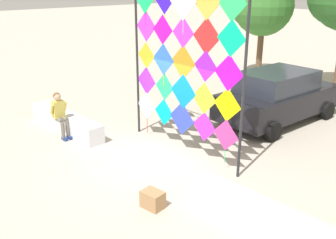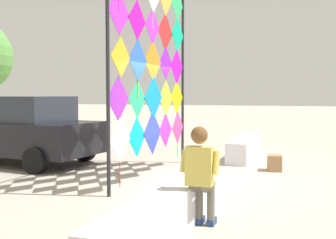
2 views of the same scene
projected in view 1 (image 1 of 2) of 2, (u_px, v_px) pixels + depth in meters
name	position (u px, v px, depth m)	size (l,w,h in m)	color
ground	(155.00, 161.00, 10.28)	(120.00, 120.00, 0.00)	#ADA393
plaza_ledge_left	(66.00, 122.00, 12.36)	(3.60, 0.55, 0.57)	silver
plaza_ledge_right	(264.00, 218.00, 7.33)	(3.60, 0.55, 0.57)	silver
kite_display_rack	(184.00, 60.00, 10.01)	(4.11, 0.26, 4.68)	#232328
seated_vendor	(60.00, 112.00, 11.63)	(0.63, 0.52, 1.42)	#666056
parked_car	(278.00, 96.00, 12.95)	(2.53, 4.76, 1.79)	black
cardboard_box_large	(153.00, 199.00, 8.13)	(0.47, 0.34, 0.38)	#9E754C
tree_palm_like	(261.00, 5.00, 17.99)	(3.16, 2.89, 4.93)	brown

